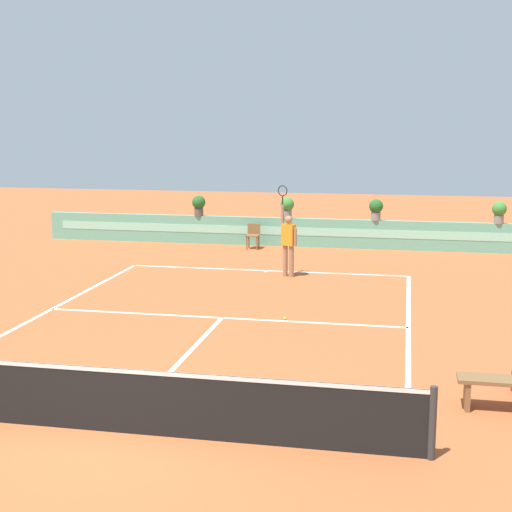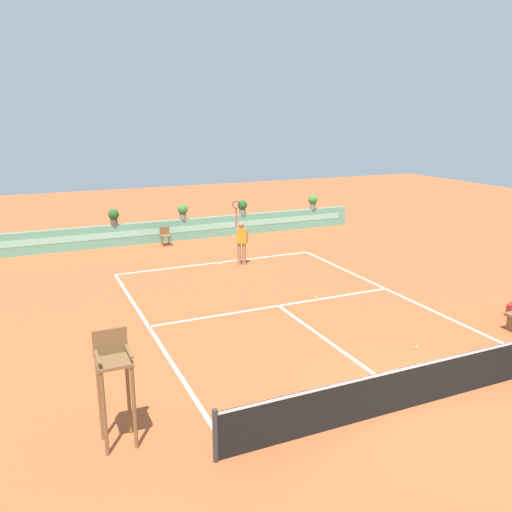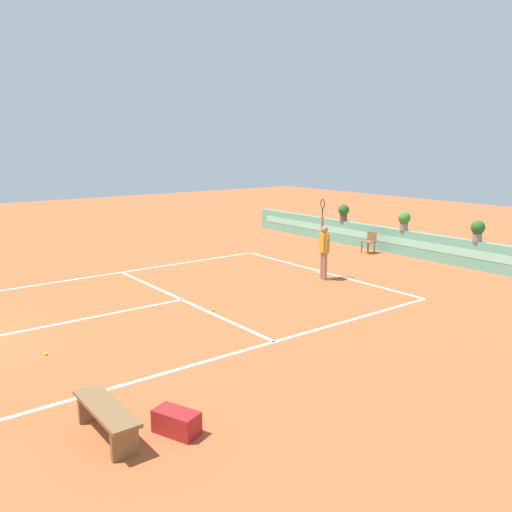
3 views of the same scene
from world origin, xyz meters
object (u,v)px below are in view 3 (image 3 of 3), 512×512
at_px(potted_plant_centre, 404,220).
at_px(potted_plant_right, 478,229).
at_px(bench_courtside, 106,414).
at_px(potted_plant_left, 344,212).
at_px(ball_kid_chair, 369,241).
at_px(tennis_ball_mid_court, 46,354).
at_px(tennis_player, 324,247).
at_px(gear_bag, 176,422).
at_px(tennis_ball_near_baseline, 213,310).

distance_m(potted_plant_centre, potted_plant_right, 3.07).
bearing_deg(potted_plant_right, bench_courtside, -79.52).
height_order(potted_plant_right, potted_plant_left, same).
bearing_deg(ball_kid_chair, tennis_ball_mid_court, -77.45).
height_order(ball_kid_chair, tennis_player, tennis_player).
height_order(ball_kid_chair, gear_bag, ball_kid_chair).
xyz_separation_m(tennis_player, potted_plant_centre, (-0.85, 5.18, 0.36)).
xyz_separation_m(potted_plant_centre, potted_plant_right, (3.07, 0.00, 0.00)).
height_order(bench_courtside, gear_bag, bench_courtside).
relative_size(potted_plant_centre, potted_plant_right, 1.00).
distance_m(tennis_player, tennis_ball_near_baseline, 4.84).
height_order(gear_bag, potted_plant_left, potted_plant_left).
bearing_deg(bench_courtside, ball_kid_chair, 116.42).
distance_m(tennis_ball_near_baseline, potted_plant_centre, 10.08).
distance_m(gear_bag, tennis_player, 10.02).
bearing_deg(tennis_ball_near_baseline, ball_kid_chair, 105.87).
bearing_deg(tennis_ball_near_baseline, potted_plant_left, 115.64).
xyz_separation_m(bench_courtside, potted_plant_centre, (-5.75, 14.45, 1.04)).
distance_m(tennis_ball_near_baseline, potted_plant_right, 10.08).
xyz_separation_m(bench_courtside, gear_bag, (0.51, 0.88, -0.20)).
distance_m(ball_kid_chair, potted_plant_right, 4.31).
bearing_deg(tennis_ball_near_baseline, tennis_player, 98.15).
xyz_separation_m(ball_kid_chair, potted_plant_left, (-2.14, 0.73, 0.93)).
relative_size(tennis_ball_near_baseline, potted_plant_right, 0.09).
relative_size(tennis_ball_mid_court, potted_plant_centre, 0.09).
bearing_deg(tennis_player, tennis_ball_mid_court, -83.19).
xyz_separation_m(ball_kid_chair, tennis_ball_mid_court, (3.01, -13.50, -0.44)).
bearing_deg(tennis_ball_near_baseline, tennis_ball_mid_court, -84.64).
height_order(tennis_ball_near_baseline, potted_plant_right, potted_plant_right).
xyz_separation_m(ball_kid_chair, bench_courtside, (6.82, -13.72, -0.10)).
bearing_deg(tennis_player, gear_bag, -57.20).
xyz_separation_m(bench_courtside, potted_plant_right, (-2.67, 14.45, 1.04)).
relative_size(bench_courtside, potted_plant_left, 2.21).
bearing_deg(tennis_player, ball_kid_chair, 113.39).
relative_size(gear_bag, potted_plant_right, 0.97).
bearing_deg(tennis_player, bench_courtside, -62.18).
bearing_deg(bench_courtside, gear_bag, 59.74).
xyz_separation_m(gear_bag, tennis_ball_mid_court, (-4.32, -0.66, -0.15)).
height_order(tennis_player, potted_plant_left, tennis_player).
bearing_deg(bench_courtside, potted_plant_right, 100.48).
height_order(tennis_ball_near_baseline, potted_plant_centre, potted_plant_centre).
xyz_separation_m(tennis_player, potted_plant_right, (2.22, 5.18, 0.36)).
bearing_deg(gear_bag, ball_kid_chair, 119.73).
relative_size(bench_courtside, tennis_ball_mid_court, 23.53).
height_order(gear_bag, potted_plant_centre, potted_plant_centre).
bearing_deg(tennis_ball_near_baseline, gear_bag, -38.03).
bearing_deg(ball_kid_chair, potted_plant_centre, 34.36).
height_order(tennis_player, tennis_ball_near_baseline, tennis_player).
bearing_deg(ball_kid_chair, tennis_player, -66.61).
relative_size(bench_courtside, potted_plant_centre, 2.21).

